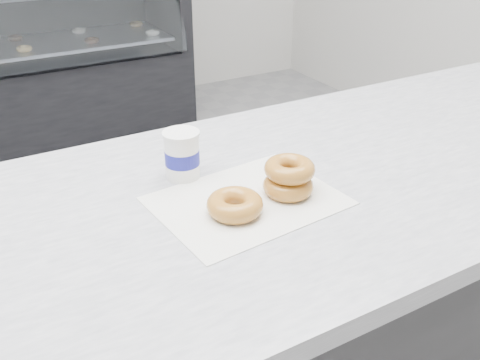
# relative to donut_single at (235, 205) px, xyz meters

# --- Properties ---
(ground) EXTENTS (5.00, 5.00, 0.00)m
(ground) POSITION_rel_donut_single_xyz_m (-0.16, 0.66, -0.92)
(ground) COLOR gray
(ground) RESTS_ON ground
(wax_paper) EXTENTS (0.36, 0.29, 0.00)m
(wax_paper) POSITION_rel_donut_single_xyz_m (0.04, 0.03, -0.02)
(wax_paper) COLOR silver
(wax_paper) RESTS_ON counter
(donut_single) EXTENTS (0.13, 0.13, 0.04)m
(donut_single) POSITION_rel_donut_single_xyz_m (0.00, 0.00, 0.00)
(donut_single) COLOR gold
(donut_single) RESTS_ON wax_paper
(donut_stack) EXTENTS (0.12, 0.12, 0.07)m
(donut_stack) POSITION_rel_donut_single_xyz_m (0.13, 0.01, 0.02)
(donut_stack) COLOR gold
(donut_stack) RESTS_ON wax_paper
(coffee_cup) EXTENTS (0.09, 0.09, 0.10)m
(coffee_cup) POSITION_rel_donut_single_xyz_m (-0.02, 0.18, 0.03)
(coffee_cup) COLOR white
(coffee_cup) RESTS_ON counter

